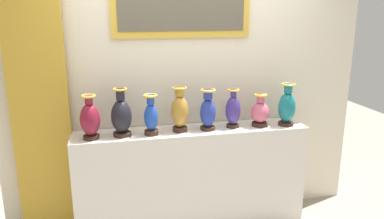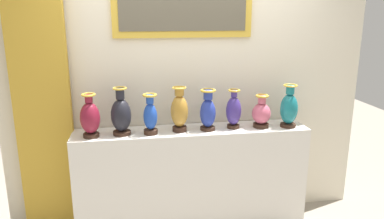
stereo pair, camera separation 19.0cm
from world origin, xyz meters
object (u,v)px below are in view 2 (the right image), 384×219
object	(u,v)px
vase_ochre	(179,111)
vase_cobalt	(208,112)
vase_onyx	(121,115)
vase_teal	(289,108)
vase_burgundy	(90,118)
vase_sapphire	(150,116)
vase_rose	(261,113)
vase_indigo	(234,111)

from	to	relation	value
vase_ochre	vase_cobalt	world-z (taller)	vase_ochre
vase_onyx	vase_teal	distance (m)	1.56
vase_burgundy	vase_onyx	world-z (taller)	vase_onyx
vase_onyx	vase_cobalt	xyz separation A→B (m)	(0.78, 0.01, -0.01)
vase_teal	vase_ochre	bearing A→B (deg)	178.04
vase_burgundy	vase_sapphire	size ratio (longest dim) A/B	1.06
vase_ochre	vase_teal	distance (m)	1.04
vase_rose	vase_teal	size ratio (longest dim) A/B	0.77
vase_sapphire	vase_rose	distance (m)	1.05
vase_sapphire	vase_onyx	bearing A→B (deg)	174.69
vase_ochre	vase_cobalt	bearing A→B (deg)	-1.44
vase_burgundy	vase_onyx	distance (m)	0.27
vase_ochre	vase_rose	size ratio (longest dim) A/B	1.31
vase_burgundy	vase_teal	world-z (taller)	vase_teal
vase_burgundy	vase_cobalt	world-z (taller)	vase_burgundy
vase_sapphire	vase_indigo	xyz separation A→B (m)	(0.78, 0.05, 0.00)
vase_onyx	vase_indigo	world-z (taller)	vase_onyx
vase_ochre	vase_teal	world-z (taller)	vase_ochre
vase_sapphire	vase_indigo	distance (m)	0.78
vase_onyx	vase_sapphire	distance (m)	0.26
vase_indigo	vase_onyx	bearing A→B (deg)	-178.53
vase_burgundy	vase_teal	bearing A→B (deg)	0.17
vase_sapphire	vase_ochre	bearing A→B (deg)	8.31
vase_burgundy	vase_ochre	bearing A→B (deg)	2.99
vase_onyx	vase_indigo	distance (m)	1.03
vase_teal	vase_burgundy	bearing A→B (deg)	-179.83
vase_burgundy	vase_rose	world-z (taller)	vase_burgundy
vase_cobalt	vase_rose	world-z (taller)	vase_cobalt
vase_indigo	vase_ochre	bearing A→B (deg)	-178.71
vase_onyx	vase_cobalt	distance (m)	0.78
vase_ochre	vase_indigo	size ratio (longest dim) A/B	1.11
vase_sapphire	vase_cobalt	world-z (taller)	vase_cobalt
vase_burgundy	vase_rose	bearing A→B (deg)	1.39
vase_indigo	vase_cobalt	bearing A→B (deg)	-175.86
vase_burgundy	vase_teal	xyz separation A→B (m)	(1.82, 0.01, 0.01)
vase_indigo	vase_teal	bearing A→B (deg)	-5.11
vase_onyx	vase_ochre	distance (m)	0.52
vase_cobalt	vase_indigo	xyz separation A→B (m)	(0.25, 0.02, -0.01)
vase_cobalt	vase_burgundy	bearing A→B (deg)	-178.12
vase_burgundy	vase_teal	distance (m)	1.82
vase_burgundy	vase_teal	size ratio (longest dim) A/B	0.95
vase_sapphire	vase_cobalt	distance (m)	0.53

